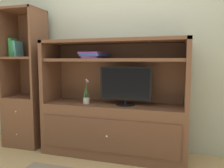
{
  "coord_description": "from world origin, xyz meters",
  "views": [
    {
      "loc": [
        0.74,
        -2.16,
        1.16
      ],
      "look_at": [
        0.0,
        0.35,
        0.89
      ],
      "focal_mm": 35.61,
      "sensor_mm": 36.0,
      "label": 1
    }
  ],
  "objects_px": {
    "media_console": "(113,117)",
    "magazine_stack": "(94,55)",
    "potted_plant": "(86,99)",
    "bookshelf_tall": "(27,102)",
    "tv_monitor": "(125,85)",
    "upright_book_row": "(16,49)"
  },
  "relations": [
    {
      "from": "media_console",
      "to": "magazine_stack",
      "type": "distance_m",
      "value": 0.8
    },
    {
      "from": "potted_plant",
      "to": "magazine_stack",
      "type": "relative_size",
      "value": 0.81
    },
    {
      "from": "potted_plant",
      "to": "bookshelf_tall",
      "type": "bearing_deg",
      "value": 175.53
    },
    {
      "from": "media_console",
      "to": "tv_monitor",
      "type": "relative_size",
      "value": 2.83
    },
    {
      "from": "media_console",
      "to": "bookshelf_tall",
      "type": "relative_size",
      "value": 0.95
    },
    {
      "from": "media_console",
      "to": "potted_plant",
      "type": "distance_m",
      "value": 0.4
    },
    {
      "from": "potted_plant",
      "to": "tv_monitor",
      "type": "bearing_deg",
      "value": 5.28
    },
    {
      "from": "media_console",
      "to": "magazine_stack",
      "type": "xyz_separation_m",
      "value": [
        -0.24,
        -0.01,
        0.76
      ]
    },
    {
      "from": "potted_plant",
      "to": "bookshelf_tall",
      "type": "xyz_separation_m",
      "value": [
        -0.93,
        0.07,
        -0.1
      ]
    },
    {
      "from": "bookshelf_tall",
      "to": "upright_book_row",
      "type": "bearing_deg",
      "value": -175.8
    },
    {
      "from": "tv_monitor",
      "to": "magazine_stack",
      "type": "height_order",
      "value": "magazine_stack"
    },
    {
      "from": "magazine_stack",
      "to": "bookshelf_tall",
      "type": "relative_size",
      "value": 0.2
    },
    {
      "from": "bookshelf_tall",
      "to": "upright_book_row",
      "type": "distance_m",
      "value": 0.75
    },
    {
      "from": "magazine_stack",
      "to": "upright_book_row",
      "type": "height_order",
      "value": "upright_book_row"
    },
    {
      "from": "media_console",
      "to": "potted_plant",
      "type": "height_order",
      "value": "media_console"
    },
    {
      "from": "bookshelf_tall",
      "to": "upright_book_row",
      "type": "xyz_separation_m",
      "value": [
        -0.13,
        -0.01,
        0.73
      ]
    },
    {
      "from": "bookshelf_tall",
      "to": "media_console",
      "type": "bearing_deg",
      "value": -0.24
    },
    {
      "from": "tv_monitor",
      "to": "bookshelf_tall",
      "type": "bearing_deg",
      "value": 178.84
    },
    {
      "from": "media_console",
      "to": "magazine_stack",
      "type": "bearing_deg",
      "value": -178.15
    },
    {
      "from": "media_console",
      "to": "upright_book_row",
      "type": "distance_m",
      "value": 1.63
    },
    {
      "from": "tv_monitor",
      "to": "potted_plant",
      "type": "xyz_separation_m",
      "value": [
        -0.48,
        -0.04,
        -0.18
      ]
    },
    {
      "from": "media_console",
      "to": "tv_monitor",
      "type": "xyz_separation_m",
      "value": [
        0.15,
        -0.02,
        0.4
      ]
    }
  ]
}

